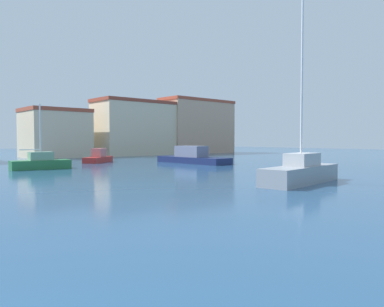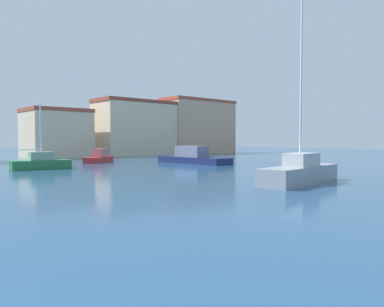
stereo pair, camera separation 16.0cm
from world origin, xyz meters
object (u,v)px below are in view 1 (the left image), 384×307
at_px(motorboat_red_inner_mooring, 98,158).
at_px(sailboat_grey_behind_lamppost, 301,171).
at_px(sailboat_green_distant_north, 41,162).
at_px(motorboat_navy_far_left, 192,157).

bearing_deg(motorboat_red_inner_mooring, sailboat_grey_behind_lamppost, -91.20).
height_order(motorboat_red_inner_mooring, sailboat_green_distant_north, sailboat_green_distant_north).
relative_size(sailboat_grey_behind_lamppost, motorboat_red_inner_mooring, 2.53).
relative_size(motorboat_red_inner_mooring, motorboat_navy_far_left, 0.52).
height_order(sailboat_green_distant_north, motorboat_navy_far_left, sailboat_green_distant_north).
distance_m(sailboat_grey_behind_lamppost, motorboat_red_inner_mooring, 25.13).
distance_m(sailboat_grey_behind_lamppost, sailboat_green_distant_north, 21.34).
bearing_deg(motorboat_navy_far_left, sailboat_green_distant_north, 169.68).
distance_m(motorboat_red_inner_mooring, motorboat_navy_far_left, 10.31).
relative_size(sailboat_grey_behind_lamppost, motorboat_navy_far_left, 1.32).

